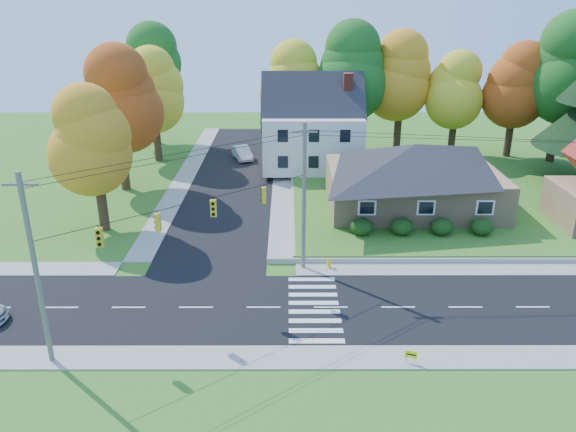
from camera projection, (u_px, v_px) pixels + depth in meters
name	position (u px, v px, depth m)	size (l,w,h in m)	color
ground	(331.00, 307.00, 33.27)	(120.00, 120.00, 0.00)	#3D7923
road_main	(331.00, 307.00, 33.26)	(90.00, 8.00, 0.02)	black
road_cross	(234.00, 176.00, 57.45)	(8.00, 44.00, 0.02)	black
sidewalk_north	(325.00, 269.00, 37.90)	(90.00, 2.00, 0.08)	#9C9A90
sidewalk_south	(338.00, 357.00, 28.60)	(90.00, 2.00, 0.08)	#9C9A90
lawn	(453.00, 190.00, 52.74)	(30.00, 30.00, 0.50)	#3D7923
ranch_house	(413.00, 175.00, 46.98)	(14.60, 10.60, 5.40)	tan
colonial_house	(313.00, 128.00, 57.65)	(10.40, 8.40, 9.60)	silver
hedge_row	(422.00, 227.00, 41.98)	(10.70, 1.70, 1.27)	#163A10
traffic_infrastructure	(329.00, 219.00, 32.64)	(38.10, 10.66, 10.00)	#666059
tree_lot_0	(292.00, 83.00, 61.87)	(6.72, 6.72, 12.51)	#3F2A19
tree_lot_1	(348.00, 72.00, 60.47)	(7.84, 7.84, 14.60)	#3F2A19
tree_lot_2	(401.00, 77.00, 61.65)	(7.28, 7.28, 13.56)	#3F2A19
tree_lot_3	(457.00, 90.00, 61.21)	(6.16, 6.16, 11.47)	#3F2A19
tree_lot_4	(516.00, 85.00, 60.05)	(6.72, 6.72, 12.51)	#3F2A19
tree_lot_5	(566.00, 69.00, 57.47)	(8.40, 8.40, 15.64)	#3F2A19
tree_west_0	(94.00, 141.00, 41.79)	(6.16, 6.16, 11.47)	#3F2A19
tree_west_1	(117.00, 100.00, 50.62)	(7.28, 7.28, 13.56)	#3F2A19
tree_west_2	(153.00, 90.00, 60.17)	(6.72, 6.72, 12.51)	#3F2A19
tree_west_3	(150.00, 69.00, 67.13)	(7.84, 7.84, 14.60)	#3F2A19
white_car	(242.00, 153.00, 63.26)	(1.53, 4.38, 1.44)	silver
fire_hydrant	(329.00, 263.00, 37.93)	(0.44, 0.34, 0.78)	gold
yard_sign	(411.00, 355.00, 27.96)	(0.59, 0.23, 0.77)	black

